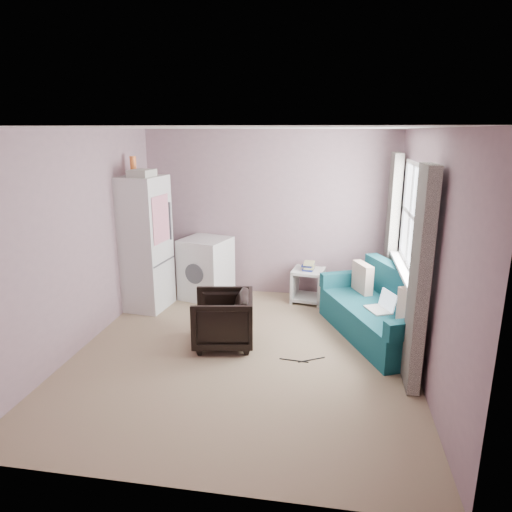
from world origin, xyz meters
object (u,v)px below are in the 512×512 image
at_px(side_table, 308,283).
at_px(sofa, 383,313).
at_px(armchair, 223,317).
at_px(fridge, 142,243).
at_px(washing_machine, 206,267).

height_order(side_table, sofa, sofa).
height_order(armchair, fridge, fridge).
bearing_deg(washing_machine, side_table, 18.51).
relative_size(washing_machine, side_table, 1.51).
relative_size(armchair, washing_machine, 0.77).
xyz_separation_m(side_table, sofa, (0.98, -1.06, 0.01)).
bearing_deg(washing_machine, armchair, -51.96).
xyz_separation_m(fridge, sofa, (3.29, -0.47, -0.66)).
bearing_deg(fridge, washing_machine, 40.92).
distance_m(washing_machine, sofa, 2.72).
height_order(armchair, washing_machine, washing_machine).
bearing_deg(side_table, washing_machine, -177.50).
bearing_deg(armchair, fridge, -136.05).
bearing_deg(washing_machine, sofa, -5.53).
bearing_deg(armchair, sofa, 96.33).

